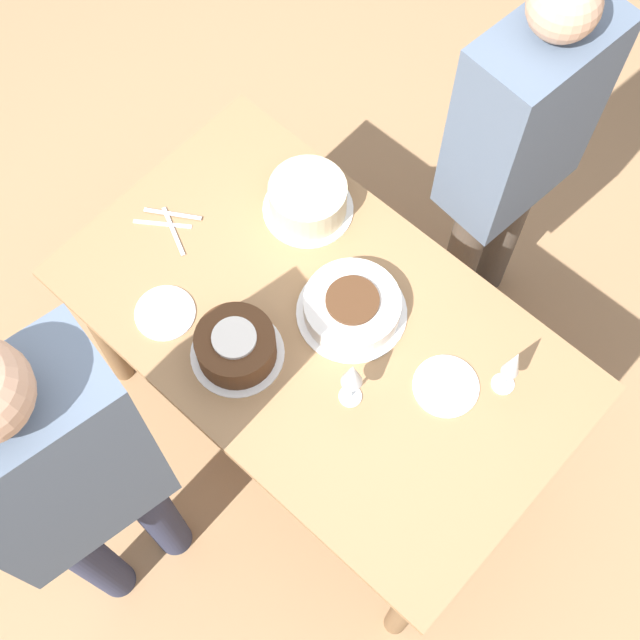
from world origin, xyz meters
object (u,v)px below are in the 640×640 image
object	(u,v)px
cake_back_decorated	(308,199)
wine_glass_near	(513,365)
cake_front_chocolate	(236,346)
person_cutting	(68,480)
cake_center_white	(352,307)
person_watching	(516,147)
wine_glass_far	(352,376)

from	to	relation	value
cake_back_decorated	wine_glass_near	size ratio (longest dim) A/B	1.25
cake_front_chocolate	wine_glass_near	distance (m)	0.71
cake_back_decorated	person_cutting	world-z (taller)	person_cutting
cake_back_decorated	wine_glass_near	world-z (taller)	wine_glass_near
cake_center_white	cake_front_chocolate	size ratio (longest dim) A/B	1.20
wine_glass_near	cake_front_chocolate	bearing A→B (deg)	-144.61
cake_back_decorated	person_cutting	size ratio (longest dim) A/B	0.16
cake_back_decorated	wine_glass_near	xyz separation A→B (m)	(0.75, -0.05, 0.09)
cake_back_decorated	person_watching	xyz separation A→B (m)	(0.36, 0.47, 0.10)
wine_glass_far	person_watching	bearing A→B (deg)	97.90
cake_center_white	person_watching	world-z (taller)	person_watching
wine_glass_near	wine_glass_far	size ratio (longest dim) A/B	0.98
person_watching	cake_front_chocolate	bearing A→B (deg)	-6.16
wine_glass_near	wine_glass_far	distance (m)	0.40
wine_glass_near	person_cutting	distance (m)	1.10
cake_center_white	wine_glass_far	size ratio (longest dim) A/B	1.41
cake_front_chocolate	wine_glass_near	xyz separation A→B (m)	(0.58, 0.41, 0.09)
cake_back_decorated	person_watching	bearing A→B (deg)	52.48
cake_center_white	cake_front_chocolate	distance (m)	0.33
wine_glass_far	cake_back_decorated	bearing A→B (deg)	143.63
cake_back_decorated	wine_glass_near	distance (m)	0.75
cake_back_decorated	wine_glass_near	bearing A→B (deg)	-3.83
wine_glass_near	person_watching	bearing A→B (deg)	126.81
wine_glass_far	person_watching	size ratio (longest dim) A/B	0.14
cake_back_decorated	person_cutting	distance (m)	1.03
cake_front_chocolate	person_watching	xyz separation A→B (m)	(0.19, 0.93, 0.11)
person_watching	person_cutting	bearing A→B (deg)	-1.18
person_cutting	cake_center_white	bearing A→B (deg)	1.72
cake_front_chocolate	cake_back_decorated	bearing A→B (deg)	110.05
cake_center_white	person_watching	bearing A→B (deg)	85.80
cake_front_chocolate	wine_glass_far	size ratio (longest dim) A/B	1.18
cake_center_white	wine_glass_near	size ratio (longest dim) A/B	1.44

